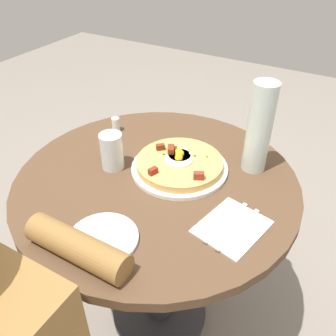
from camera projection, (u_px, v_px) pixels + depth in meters
ground_plane at (160, 312)px, 1.46m from camera, size 6.00×6.00×0.00m
dining_table at (157, 218)px, 1.14m from camera, size 0.83×0.83×0.70m
pizza_plate at (179, 168)px, 1.07m from camera, size 0.29×0.29×0.01m
breakfast_pizza at (179, 162)px, 1.06m from camera, size 0.26×0.26×0.05m
bread_plate at (103, 239)px, 0.85m from camera, size 0.17×0.17×0.01m
napkin at (232, 227)px, 0.88m from camera, size 0.17×0.20×0.00m
fork at (238, 229)px, 0.87m from camera, size 0.05×0.18×0.00m
knife at (226, 222)px, 0.89m from camera, size 0.05×0.18×0.00m
water_glass at (112, 151)px, 1.06m from camera, size 0.07×0.07×0.11m
water_bottle at (259, 128)px, 1.00m from camera, size 0.07×0.07×0.27m
salt_shaker at (116, 124)px, 1.25m from camera, size 0.03×0.03×0.05m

